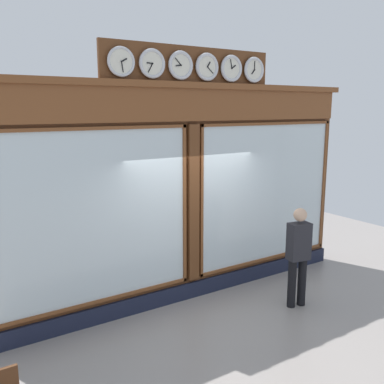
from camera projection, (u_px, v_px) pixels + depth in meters
The scene contains 3 objects.
ground_plane at pixel (316, 378), 5.31m from camera, with size 14.00×14.00×0.00m, color gray.
shop_facade at pixel (188, 191), 7.35m from camera, with size 6.94×0.42×4.24m.
pedestrian at pixel (298, 253), 7.08m from camera, with size 0.40×0.29×1.69m.
Camera 1 is at (3.90, 5.94, 3.28)m, focal length 40.20 mm.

